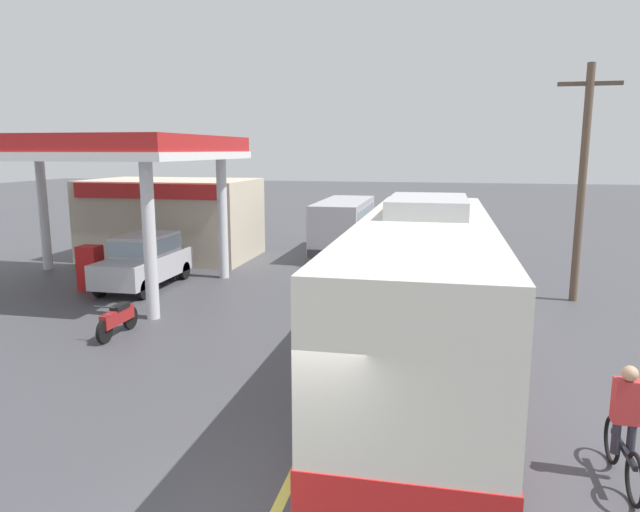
# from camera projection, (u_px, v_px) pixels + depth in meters

# --- Properties ---
(ground) EXTENTS (120.00, 120.00, 0.00)m
(ground) POSITION_uv_depth(u_px,v_px,m) (398.00, 253.00, 26.59)
(ground) COLOR #424247
(lane_divider_stripe) EXTENTS (0.16, 50.00, 0.01)m
(lane_divider_stripe) POSITION_uv_depth(u_px,v_px,m) (387.00, 276.00, 21.78)
(lane_divider_stripe) COLOR #D8CC4C
(lane_divider_stripe) RESTS_ON ground
(coach_bus_main) EXTENTS (2.60, 11.04, 3.69)m
(coach_bus_main) POSITION_uv_depth(u_px,v_px,m) (423.00, 300.00, 11.54)
(coach_bus_main) COLOR silver
(coach_bus_main) RESTS_ON ground
(gas_station_roadside) EXTENTS (9.10, 11.95, 5.10)m
(gas_station_roadside) POSITION_uv_depth(u_px,v_px,m) (149.00, 201.00, 23.24)
(gas_station_roadside) COLOR #B21E1E
(gas_station_roadside) RESTS_ON ground
(car_at_pump) EXTENTS (1.70, 4.20, 1.82)m
(car_at_pump) POSITION_uv_depth(u_px,v_px,m) (145.00, 258.00, 19.88)
(car_at_pump) COLOR #B2B2B7
(car_at_pump) RESTS_ON ground
(minibus_opposing_lane) EXTENTS (2.04, 6.13, 2.44)m
(minibus_opposing_lane) POSITION_uv_depth(u_px,v_px,m) (344.00, 222.00, 25.95)
(minibus_opposing_lane) COLOR #A5A5AD
(minibus_opposing_lane) RESTS_ON ground
(cyclist_on_shoulder) EXTENTS (0.34, 1.82, 1.72)m
(cyclist_on_shoulder) POSITION_uv_depth(u_px,v_px,m) (625.00, 429.00, 8.18)
(cyclist_on_shoulder) COLOR black
(cyclist_on_shoulder) RESTS_ON ground
(motorcycle_parked_forecourt) EXTENTS (0.55, 1.80, 0.92)m
(motorcycle_parked_forecourt) POSITION_uv_depth(u_px,v_px,m) (118.00, 319.00, 14.72)
(motorcycle_parked_forecourt) COLOR black
(motorcycle_parked_forecourt) RESTS_ON ground
(pedestrian_near_pump) EXTENTS (0.55, 0.22, 1.66)m
(pedestrian_near_pump) POSITION_uv_depth(u_px,v_px,m) (172.00, 254.00, 21.01)
(pedestrian_near_pump) COLOR #33333F
(pedestrian_near_pump) RESTS_ON ground
(car_trailing_behind_bus) EXTENTS (1.70, 4.20, 1.82)m
(car_trailing_behind_bus) POSITION_uv_depth(u_px,v_px,m) (440.00, 235.00, 25.20)
(car_trailing_behind_bus) COLOR maroon
(car_trailing_behind_bus) RESTS_ON ground
(utility_pole_roadside) EXTENTS (1.80, 0.24, 7.18)m
(utility_pole_roadside) POSITION_uv_depth(u_px,v_px,m) (582.00, 180.00, 17.56)
(utility_pole_roadside) COLOR brown
(utility_pole_roadside) RESTS_ON ground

